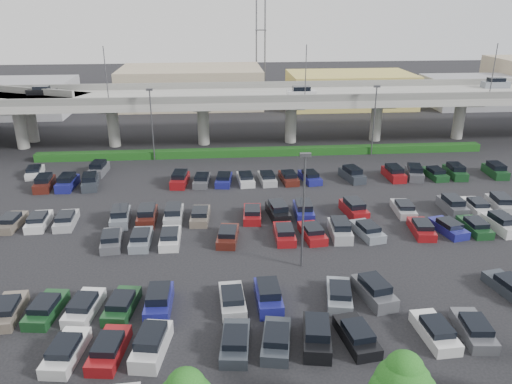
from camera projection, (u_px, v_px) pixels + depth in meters
ground at (288, 227)px, 51.04m from camera, size 280.00×280.00×0.00m
overpass at (259, 100)px, 78.21m from camera, size 150.00×13.00×15.80m
hedge at (264, 152)px, 74.05m from camera, size 66.00×1.60×1.10m
parked_cars at (288, 235)px, 47.81m from camera, size 63.07×41.64×1.67m
light_poles at (246, 164)px, 50.31m from camera, size 66.90×48.38×10.30m
distant_buildings at (304, 88)px, 108.03m from camera, size 138.00×24.00×9.00m
comm_tower at (261, 27)px, 114.38m from camera, size 2.40×2.40×30.00m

